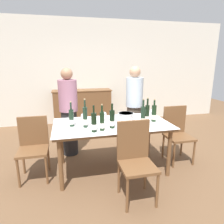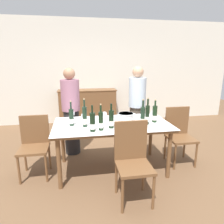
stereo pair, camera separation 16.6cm
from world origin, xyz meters
name	(u,v)px [view 1 (the left image)]	position (x,y,z in m)	size (l,w,h in m)	color
ground_plane	(112,169)	(0.00, 0.00, 0.00)	(12.00, 12.00, 0.00)	brown
back_wall	(89,72)	(0.00, 2.78, 1.40)	(8.00, 0.10, 2.80)	silver
sideboard_cabinet	(83,107)	(-0.24, 2.49, 0.48)	(1.55, 0.46, 0.96)	brown
dining_table	(112,128)	(0.00, 0.00, 0.70)	(1.76, 0.95, 0.78)	brown
ice_bucket	(126,118)	(0.19, -0.08, 0.87)	(0.24, 0.24, 0.17)	white
wine_bottle_0	(94,123)	(-0.32, -0.31, 0.90)	(0.07, 0.07, 0.37)	black
wine_bottle_1	(154,114)	(0.67, -0.05, 0.90)	(0.07, 0.07, 0.36)	black
wine_bottle_2	(143,117)	(0.41, -0.21, 0.92)	(0.07, 0.07, 0.40)	#1E3323
wine_bottle_3	(112,120)	(-0.05, -0.21, 0.90)	(0.07, 0.07, 0.36)	black
wine_bottle_4	(102,121)	(-0.20, -0.28, 0.91)	(0.07, 0.07, 0.37)	black
wine_bottle_5	(85,118)	(-0.42, -0.09, 0.92)	(0.07, 0.07, 0.42)	#1E3323
wine_bottle_6	(147,115)	(0.52, -0.13, 0.92)	(0.06, 0.06, 0.40)	black
wine_bottle_7	(71,118)	(-0.61, 0.00, 0.90)	(0.07, 0.07, 0.37)	#1E3323
wine_glass_0	(152,112)	(0.73, 0.19, 0.87)	(0.07, 0.07, 0.13)	white
wine_glass_1	(104,114)	(-0.09, 0.16, 0.88)	(0.08, 0.08, 0.15)	white
wine_glass_2	(84,116)	(-0.42, 0.12, 0.89)	(0.09, 0.09, 0.16)	white
wine_glass_3	(71,114)	(-0.60, 0.29, 0.88)	(0.08, 0.08, 0.15)	white
wine_glass_4	(119,123)	(0.02, -0.34, 0.89)	(0.08, 0.08, 0.15)	white
wine_glass_5	(133,115)	(0.36, 0.05, 0.87)	(0.08, 0.08, 0.13)	white
chair_left_end	(33,144)	(-1.18, 0.09, 0.52)	(0.42, 0.42, 0.91)	brown
chair_right_end	(177,130)	(1.18, 0.09, 0.54)	(0.42, 0.42, 0.95)	brown
chair_near_front	(135,156)	(0.14, -0.70, 0.56)	(0.42, 0.42, 0.99)	brown
person_host	(69,113)	(-0.63, 0.73, 0.80)	(0.33, 0.33, 1.60)	#262628
person_guest_left	(134,108)	(0.64, 0.80, 0.81)	(0.33, 0.33, 1.61)	#51473D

